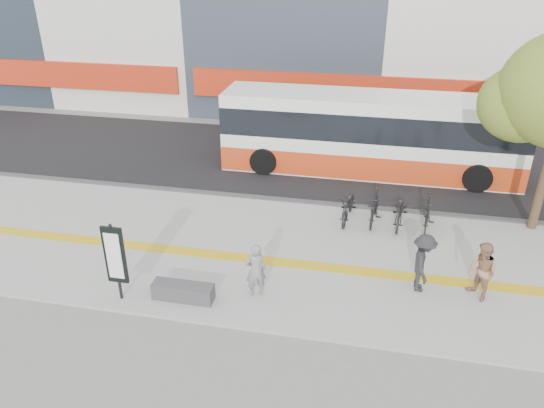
% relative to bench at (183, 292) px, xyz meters
% --- Properties ---
extents(ground, '(120.00, 120.00, 0.00)m').
position_rel_bench_xyz_m(ground, '(2.60, 1.20, -0.30)').
color(ground, slate).
rests_on(ground, ground).
extents(sidewalk, '(40.00, 7.00, 0.08)m').
position_rel_bench_xyz_m(sidewalk, '(2.60, 2.70, -0.27)').
color(sidewalk, gray).
rests_on(sidewalk, ground).
extents(tactile_strip, '(40.00, 0.45, 0.01)m').
position_rel_bench_xyz_m(tactile_strip, '(2.60, 2.20, -0.22)').
color(tactile_strip, gold).
rests_on(tactile_strip, sidewalk).
extents(street, '(40.00, 8.00, 0.06)m').
position_rel_bench_xyz_m(street, '(2.60, 10.20, -0.28)').
color(street, black).
rests_on(street, ground).
extents(curb, '(40.00, 0.25, 0.14)m').
position_rel_bench_xyz_m(curb, '(2.60, 6.20, -0.23)').
color(curb, '#333335').
rests_on(curb, ground).
extents(bench, '(1.60, 0.45, 0.45)m').
position_rel_bench_xyz_m(bench, '(0.00, 0.00, 0.00)').
color(bench, '#333335').
rests_on(bench, sidewalk).
extents(signboard, '(0.55, 0.10, 2.20)m').
position_rel_bench_xyz_m(signboard, '(-1.60, -0.31, 1.06)').
color(signboard, black).
rests_on(signboard, sidewalk).
extents(bus, '(11.66, 2.77, 3.11)m').
position_rel_bench_xyz_m(bus, '(4.32, 9.70, 1.22)').
color(bus, silver).
rests_on(bus, street).
extents(bicycle_row, '(3.31, 1.95, 1.10)m').
position_rel_bench_xyz_m(bicycle_row, '(5.10, 5.20, 0.30)').
color(bicycle_row, black).
rests_on(bicycle_row, sidewalk).
extents(seated_woman, '(0.66, 0.59, 1.52)m').
position_rel_bench_xyz_m(seated_woman, '(1.80, 0.57, 0.54)').
color(seated_woman, black).
rests_on(seated_woman, sidewalk).
extents(pedestrian_tan, '(0.93, 0.99, 1.61)m').
position_rel_bench_xyz_m(pedestrian_tan, '(7.50, 1.60, 0.58)').
color(pedestrian_tan, '#966B50').
rests_on(pedestrian_tan, sidewalk).
extents(pedestrian_dark, '(0.64, 1.08, 1.65)m').
position_rel_bench_xyz_m(pedestrian_dark, '(6.03, 1.68, 0.60)').
color(pedestrian_dark, '#232326').
rests_on(pedestrian_dark, sidewalk).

